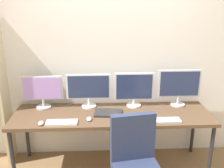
{
  "coord_description": "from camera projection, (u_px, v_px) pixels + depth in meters",
  "views": [
    {
      "loc": [
        -0.13,
        -2.15,
        2.01
      ],
      "look_at": [
        0.0,
        0.65,
        1.09
      ],
      "focal_mm": 40.82,
      "sensor_mm": 36.0,
      "label": 1
    }
  ],
  "objects": [
    {
      "name": "wall_back",
      "position": [
        111.0,
        59.0,
        3.23
      ],
      "size": [
        4.73,
        0.1,
        2.6
      ],
      "color": "silver",
      "rests_on": "ground_plane"
    },
    {
      "name": "desk",
      "position": [
        112.0,
        117.0,
        3.03
      ],
      "size": [
        2.33,
        0.68,
        0.74
      ],
      "color": "brown",
      "rests_on": "ground_plane"
    },
    {
      "name": "monitor_far_left",
      "position": [
        42.0,
        90.0,
        3.1
      ],
      "size": [
        0.5,
        0.18,
        0.41
      ],
      "color": "silver",
      "rests_on": "desk"
    },
    {
      "name": "monitor_center_left",
      "position": [
        89.0,
        89.0,
        3.12
      ],
      "size": [
        0.54,
        0.18,
        0.42
      ],
      "color": "silver",
      "rests_on": "desk"
    },
    {
      "name": "monitor_center_right",
      "position": [
        134.0,
        89.0,
        3.15
      ],
      "size": [
        0.48,
        0.18,
        0.43
      ],
      "color": "silver",
      "rests_on": "desk"
    },
    {
      "name": "monitor_far_right",
      "position": [
        179.0,
        86.0,
        3.17
      ],
      "size": [
        0.53,
        0.18,
        0.46
      ],
      "color": "silver",
      "rests_on": "desk"
    },
    {
      "name": "keyboard_left",
      "position": [
        62.0,
        122.0,
        2.76
      ],
      "size": [
        0.34,
        0.13,
        0.02
      ],
      "primitive_type": "cube",
      "color": "silver",
      "rests_on": "desk"
    },
    {
      "name": "keyboard_right",
      "position": [
        164.0,
        120.0,
        2.81
      ],
      "size": [
        0.37,
        0.13,
        0.02
      ],
      "primitive_type": "cube",
      "color": "silver",
      "rests_on": "desk"
    },
    {
      "name": "mouse_left_side",
      "position": [
        41.0,
        123.0,
        2.74
      ],
      "size": [
        0.06,
        0.1,
        0.03
      ],
      "primitive_type": "ellipsoid",
      "color": "silver",
      "rests_on": "desk"
    },
    {
      "name": "mouse_right_side",
      "position": [
        89.0,
        119.0,
        2.83
      ],
      "size": [
        0.06,
        0.1,
        0.03
      ],
      "primitive_type": "ellipsoid",
      "color": "silver",
      "rests_on": "desk"
    },
    {
      "name": "laptop_closed",
      "position": [
        108.0,
        113.0,
        2.99
      ],
      "size": [
        0.34,
        0.25,
        0.02
      ],
      "primitive_type": "cube",
      "rotation": [
        0.0,
        0.0,
        -0.11
      ],
      "color": "#2D2D2D",
      "rests_on": "desk"
    },
    {
      "name": "coffee_mug",
      "position": [
        117.0,
        119.0,
        2.77
      ],
      "size": [
        0.11,
        0.08,
        0.09
      ],
      "color": "blue",
      "rests_on": "desk"
    }
  ]
}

